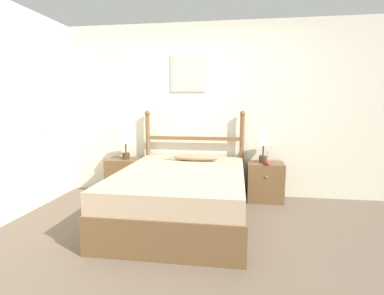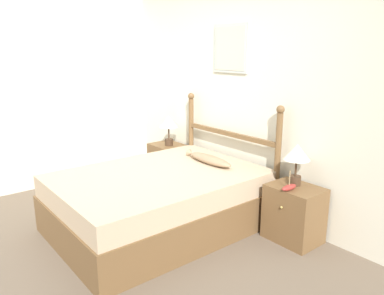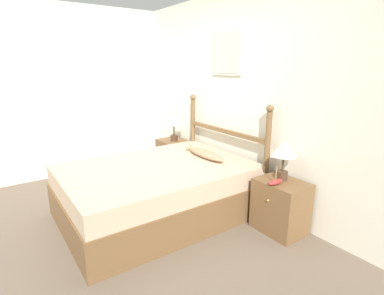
# 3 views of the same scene
# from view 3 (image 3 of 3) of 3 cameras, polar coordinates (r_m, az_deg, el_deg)

# --- Properties ---
(ground_plane) EXTENTS (16.00, 16.00, 0.00)m
(ground_plane) POSITION_cam_3_polar(r_m,az_deg,el_deg) (3.30, -15.06, -15.78)
(ground_plane) COLOR brown
(wall_back) EXTENTS (6.40, 0.08, 2.55)m
(wall_back) POSITION_cam_3_polar(r_m,az_deg,el_deg) (3.78, 9.11, 9.12)
(wall_back) COLOR beige
(wall_back) RESTS_ON ground_plane
(wall_left) EXTENTS (0.08, 6.40, 2.55)m
(wall_left) POSITION_cam_3_polar(r_m,az_deg,el_deg) (4.93, -24.53, 9.41)
(wall_left) COLOR beige
(wall_left) RESTS_ON ground_plane
(bed) EXTENTS (1.48, 2.06, 0.59)m
(bed) POSITION_cam_3_polar(r_m,az_deg,el_deg) (3.49, -6.61, -8.14)
(bed) COLOR brown
(bed) RESTS_ON ground_plane
(headboard) EXTENTS (1.50, 0.08, 1.28)m
(headboard) POSITION_cam_3_polar(r_m,az_deg,el_deg) (3.89, 6.22, 0.90)
(headboard) COLOR brown
(headboard) RESTS_ON ground_plane
(nightstand_left) EXTENTS (0.50, 0.41, 0.55)m
(nightstand_left) POSITION_cam_3_polar(r_m,az_deg,el_deg) (4.75, -3.47, -1.84)
(nightstand_left) COLOR brown
(nightstand_left) RESTS_ON ground_plane
(nightstand_right) EXTENTS (0.50, 0.41, 0.55)m
(nightstand_right) POSITION_cam_3_polar(r_m,az_deg,el_deg) (3.27, 16.51, -10.69)
(nightstand_right) COLOR brown
(nightstand_right) RESTS_ON ground_plane
(table_lamp_left) EXTENTS (0.25, 0.25, 0.41)m
(table_lamp_left) POSITION_cam_3_polar(r_m,az_deg,el_deg) (4.58, -3.48, 4.90)
(table_lamp_left) COLOR #422D1E
(table_lamp_left) RESTS_ON nightstand_left
(table_lamp_right) EXTENTS (0.25, 0.25, 0.41)m
(table_lamp_right) POSITION_cam_3_polar(r_m,az_deg,el_deg) (3.12, 17.12, -0.75)
(table_lamp_right) COLOR #422D1E
(table_lamp_right) RESTS_ON nightstand_right
(model_boat) EXTENTS (0.07, 0.19, 0.19)m
(model_boat) POSITION_cam_3_polar(r_m,az_deg,el_deg) (3.06, 15.64, -6.31)
(model_boat) COLOR maroon
(model_boat) RESTS_ON nightstand_right
(fish_pillow) EXTENTS (0.69, 0.16, 0.09)m
(fish_pillow) POSITION_cam_3_polar(r_m,az_deg,el_deg) (3.64, 2.49, -1.22)
(fish_pillow) COLOR #997A5B
(fish_pillow) RESTS_ON bed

